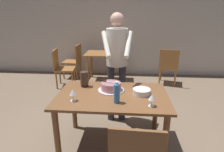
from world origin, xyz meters
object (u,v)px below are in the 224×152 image
cake_on_platter (111,87)px  background_chair_2 (62,67)px  cake_knife (106,81)px  hurricane_lamp (84,79)px  person_cutting_cake (117,57)px  plate_stack (142,92)px  wine_glass_far (73,93)px  main_dining_table (112,103)px  water_bottle (117,93)px  background_chair_0 (169,65)px  background_chair_1 (74,60)px  wine_glass_near (152,97)px  background_table (105,59)px

cake_on_platter → background_chair_2: 2.38m
cake_knife → hurricane_lamp: 0.32m
background_chair_2 → person_cutting_cake: bearing=-45.7°
plate_stack → wine_glass_far: size_ratio=1.53×
cake_on_platter → cake_knife: cake_knife is taller
wine_glass_far → person_cutting_cake: size_ratio=0.08×
main_dining_table → water_bottle: size_ratio=5.49×
main_dining_table → cake_on_platter: cake_on_platter is taller
cake_knife → background_chair_0: 2.59m
water_bottle → person_cutting_cake: (-0.05, 0.87, 0.21)m
main_dining_table → background_chair_1: size_ratio=1.53×
water_bottle → background_chair_0: bearing=66.6°
plate_stack → background_chair_0: 2.50m
wine_glass_far → wine_glass_near: bearing=-3.9°
plate_stack → person_cutting_cake: bearing=119.2°
hurricane_lamp → background_chair_1: 2.68m
cake_on_platter → hurricane_lamp: hurricane_lamp is taller
wine_glass_far → background_chair_0: (1.62, 2.59, -0.36)m
cake_knife → wine_glass_near: 0.69m
main_dining_table → water_bottle: (0.07, -0.22, 0.23)m
plate_stack → background_table: bearing=106.4°
background_table → cake_knife: bearing=-83.3°
cake_on_platter → background_chair_1: background_chair_1 is taller
person_cutting_cake → background_chair_0: size_ratio=1.91×
background_table → background_chair_2: 1.10m
plate_stack → main_dining_table: bearing=-174.5°
main_dining_table → background_chair_2: 2.48m
wine_glass_near → hurricane_lamp: 0.99m
wine_glass_far → background_chair_1: (-0.81, 2.97, -0.36)m
background_chair_0 → background_chair_1: (-2.43, 0.38, 0.00)m
plate_stack → wine_glass_far: (-0.80, -0.25, 0.07)m
hurricane_lamp → background_chair_2: bearing=117.8°
main_dining_table → background_chair_2: background_chair_2 is taller
plate_stack → background_table: plate_stack is taller
plate_stack → background_table: size_ratio=0.22×
background_chair_1 → background_table: bearing=-15.0°
water_bottle → background_chair_2: (-1.43, 2.28, -0.37)m
cake_on_platter → person_cutting_cake: person_cutting_cake is taller
wine_glass_near → hurricane_lamp: (-0.85, 0.51, 0.00)m
wine_glass_near → background_chair_1: 3.49m
wine_glass_far → person_cutting_cake: bearing=62.3°
person_cutting_cake → water_bottle: bearing=-86.9°
hurricane_lamp → background_chair_0: bearing=53.3°
background_chair_0 → background_chair_2: bearing=-173.1°
main_dining_table → background_chair_0: 2.66m
plate_stack → person_cutting_cake: size_ratio=0.13×
cake_on_platter → wine_glass_near: 0.62m
wine_glass_near → wine_glass_far: same height
person_cutting_cake → main_dining_table: bearing=-91.7°
water_bottle → background_table: (-0.43, 2.74, -0.29)m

